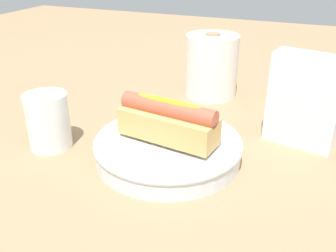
{
  "coord_description": "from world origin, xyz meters",
  "views": [
    {
      "loc": [
        0.2,
        -0.45,
        0.3
      ],
      "look_at": [
        0.01,
        0.01,
        0.06
      ],
      "focal_mm": 39.89,
      "sensor_mm": 36.0,
      "label": 1
    }
  ],
  "objects_px": {
    "napkin_box": "(305,101)",
    "paper_towel_roll": "(211,66)",
    "serving_bowl": "(168,147)",
    "hotdog_front": "(168,121)",
    "water_glass": "(49,124)"
  },
  "relations": [
    {
      "from": "hotdog_front",
      "to": "napkin_box",
      "type": "distance_m",
      "value": 0.22
    },
    {
      "from": "hotdog_front",
      "to": "paper_towel_roll",
      "type": "xyz_separation_m",
      "value": [
        -0.02,
        0.29,
        0.0
      ]
    },
    {
      "from": "napkin_box",
      "to": "water_glass",
      "type": "bearing_deg",
      "value": -142.29
    },
    {
      "from": "serving_bowl",
      "to": "napkin_box",
      "type": "bearing_deg",
      "value": 35.83
    },
    {
      "from": "hotdog_front",
      "to": "serving_bowl",
      "type": "bearing_deg",
      "value": -90.0
    },
    {
      "from": "water_glass",
      "to": "paper_towel_roll",
      "type": "height_order",
      "value": "paper_towel_roll"
    },
    {
      "from": "water_glass",
      "to": "paper_towel_roll",
      "type": "distance_m",
      "value": 0.37
    },
    {
      "from": "paper_towel_roll",
      "to": "napkin_box",
      "type": "distance_m",
      "value": 0.25
    },
    {
      "from": "serving_bowl",
      "to": "paper_towel_roll",
      "type": "xyz_separation_m",
      "value": [
        -0.02,
        0.29,
        0.05
      ]
    },
    {
      "from": "hotdog_front",
      "to": "water_glass",
      "type": "relative_size",
      "value": 1.73
    },
    {
      "from": "water_glass",
      "to": "paper_towel_roll",
      "type": "relative_size",
      "value": 0.67
    },
    {
      "from": "napkin_box",
      "to": "paper_towel_roll",
      "type": "bearing_deg",
      "value": 155.71
    },
    {
      "from": "napkin_box",
      "to": "serving_bowl",
      "type": "bearing_deg",
      "value": -130.58
    },
    {
      "from": "water_glass",
      "to": "hotdog_front",
      "type": "bearing_deg",
      "value": 10.72
    },
    {
      "from": "paper_towel_roll",
      "to": "napkin_box",
      "type": "xyz_separation_m",
      "value": [
        0.2,
        -0.15,
        0.01
      ]
    }
  ]
}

